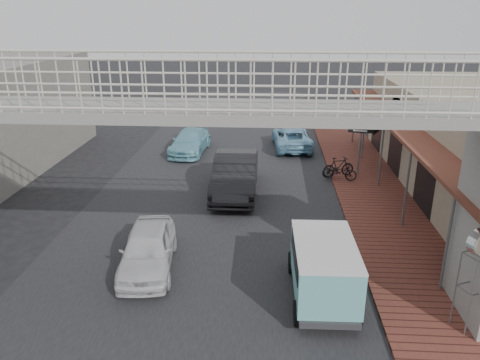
# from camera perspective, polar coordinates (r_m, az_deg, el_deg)

# --- Properties ---
(ground) EXTENTS (120.00, 120.00, 0.00)m
(ground) POSITION_cam_1_polar(r_m,az_deg,el_deg) (16.22, -4.33, -6.64)
(ground) COLOR black
(ground) RESTS_ON ground
(road_strip) EXTENTS (10.00, 60.00, 0.01)m
(road_strip) POSITION_cam_1_polar(r_m,az_deg,el_deg) (16.22, -4.33, -6.62)
(road_strip) COLOR black
(road_strip) RESTS_ON ground
(sidewalk) EXTENTS (3.00, 40.00, 0.10)m
(sidewalk) POSITION_cam_1_polar(r_m,az_deg,el_deg) (19.28, 16.49, -2.81)
(sidewalk) COLOR brown
(sidewalk) RESTS_ON ground
(footbridge) EXTENTS (16.40, 2.40, 6.34)m
(footbridge) POSITION_cam_1_polar(r_m,az_deg,el_deg) (11.32, -7.49, -1.31)
(footbridge) COLOR gray
(footbridge) RESTS_ON ground
(white_hatchback) EXTENTS (1.93, 3.87, 1.27)m
(white_hatchback) POSITION_cam_1_polar(r_m,az_deg,el_deg) (14.20, -11.18, -8.22)
(white_hatchback) COLOR silver
(white_hatchback) RESTS_ON ground
(dark_sedan) EXTENTS (1.76, 5.01, 1.65)m
(dark_sedan) POSITION_cam_1_polar(r_m,az_deg,el_deg) (19.43, -0.58, 0.68)
(dark_sedan) COLOR black
(dark_sedan) RESTS_ON ground
(angkot_curb) EXTENTS (2.26, 4.38, 1.18)m
(angkot_curb) POSITION_cam_1_polar(r_m,az_deg,el_deg) (26.15, 6.32, 5.13)
(angkot_curb) COLOR #79B3D3
(angkot_curb) RESTS_ON ground
(angkot_far) EXTENTS (1.97, 4.23, 1.19)m
(angkot_far) POSITION_cam_1_polar(r_m,az_deg,el_deg) (25.36, -6.10, 4.69)
(angkot_far) COLOR #74B8CA
(angkot_far) RESTS_ON ground
(angkot_van) EXTENTS (1.67, 3.53, 1.71)m
(angkot_van) POSITION_cam_1_polar(r_m,az_deg,el_deg) (12.55, 10.12, -9.82)
(angkot_van) COLOR black
(angkot_van) RESTS_ON ground
(motorcycle_near) EXTENTS (1.59, 0.84, 0.79)m
(motorcycle_near) POSITION_cam_1_polar(r_m,az_deg,el_deg) (21.28, 12.03, 1.04)
(motorcycle_near) COLOR black
(motorcycle_near) RESTS_ON sidewalk
(motorcycle_far) EXTENTS (1.58, 0.93, 0.92)m
(motorcycle_far) POSITION_cam_1_polar(r_m,az_deg,el_deg) (21.69, 11.89, 1.59)
(motorcycle_far) COLOR black
(motorcycle_far) RESTS_ON sidewalk
(street_clock) EXTENTS (0.66, 0.65, 2.58)m
(street_clock) POSITION_cam_1_polar(r_m,az_deg,el_deg) (11.92, 27.19, -7.29)
(street_clock) COLOR #59595B
(street_clock) RESTS_ON sidewalk
(arrow_sign) EXTENTS (1.73, 1.13, 2.90)m
(arrow_sign) POSITION_cam_1_polar(r_m,az_deg,el_deg) (21.80, 16.50, 6.43)
(arrow_sign) COLOR #59595B
(arrow_sign) RESTS_ON sidewalk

